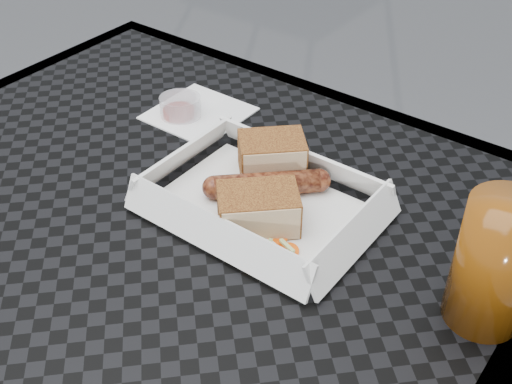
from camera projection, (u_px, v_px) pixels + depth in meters
patio_table at (134, 280)px, 0.73m from camera, size 0.80×0.80×0.74m
food_tray at (261, 207)px, 0.71m from camera, size 0.22×0.15×0.00m
bratwurst at (267, 184)px, 0.72m from camera, size 0.11×0.11×0.03m
bread_near at (272, 156)px, 0.75m from camera, size 0.09×0.09×0.05m
bread_far at (258, 209)px, 0.67m from camera, size 0.10×0.10×0.04m
veg_garnish at (275, 250)px, 0.65m from camera, size 0.03×0.03×0.00m
napkin at (199, 113)px, 0.88m from camera, size 0.12×0.12×0.00m
condiment_cup_sauce at (178, 107)px, 0.86m from camera, size 0.05×0.05×0.03m
condiment_cup_empty at (183, 107)px, 0.86m from camera, size 0.05×0.05×0.03m
drink_glass at (495, 264)px, 0.55m from camera, size 0.07×0.07×0.13m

